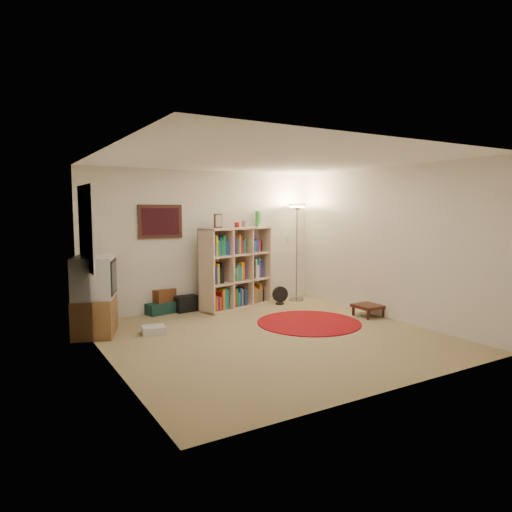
{
  "coord_description": "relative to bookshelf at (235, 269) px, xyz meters",
  "views": [
    {
      "loc": [
        -3.43,
        -5.36,
        1.83
      ],
      "look_at": [
        0.1,
        0.6,
        1.1
      ],
      "focal_mm": 32.0,
      "sensor_mm": 36.0,
      "label": 1
    }
  ],
  "objects": [
    {
      "name": "room",
      "position": [
        -0.52,
        -1.92,
        0.54
      ],
      "size": [
        4.54,
        4.54,
        2.54
      ],
      "color": "#927D55",
      "rests_on": "ground"
    },
    {
      "name": "suitcase",
      "position": [
        -1.32,
        0.28,
        -0.62
      ],
      "size": [
        0.67,
        0.51,
        0.19
      ],
      "rotation": [
        0.0,
        0.0,
        0.22
      ],
      "color": "#12312C",
      "rests_on": "ground"
    },
    {
      "name": "paper_towel",
      "position": [
        -0.44,
        0.24,
        -0.59
      ],
      "size": [
        0.14,
        0.14,
        0.25
      ],
      "rotation": [
        0.0,
        0.0,
        -0.19
      ],
      "color": "white",
      "rests_on": "ground"
    },
    {
      "name": "duffel_bag",
      "position": [
        -0.91,
        0.21,
        -0.58
      ],
      "size": [
        0.44,
        0.38,
        0.28
      ],
      "rotation": [
        0.0,
        0.0,
        0.13
      ],
      "color": "black",
      "rests_on": "ground"
    },
    {
      "name": "red_rug",
      "position": [
        0.47,
        -1.62,
        -0.71
      ],
      "size": [
        1.66,
        1.66,
        0.01
      ],
      "color": "maroon",
      "rests_on": "ground"
    },
    {
      "name": "wicker_basket",
      "position": [
        -1.28,
        0.31,
        -0.41
      ],
      "size": [
        0.46,
        0.39,
        0.22
      ],
      "rotation": [
        0.0,
        0.0,
        0.34
      ],
      "color": "#5F2E17",
      "rests_on": "suitcase"
    },
    {
      "name": "side_table",
      "position": [
        1.61,
        -1.78,
        -0.55
      ],
      "size": [
        0.44,
        0.44,
        0.2
      ],
      "rotation": [
        0.0,
        0.0,
        -0.0
      ],
      "color": "#351912",
      "rests_on": "ground"
    },
    {
      "name": "dvd_box",
      "position": [
        -1.87,
        -0.95,
        -0.66
      ],
      "size": [
        0.37,
        0.33,
        0.11
      ],
      "rotation": [
        0.0,
        0.0,
        -0.2
      ],
      "color": "silver",
      "rests_on": "ground"
    },
    {
      "name": "tv_stand",
      "position": [
        -2.6,
        -0.58,
        -0.17
      ],
      "size": [
        0.78,
        0.92,
        1.14
      ],
      "rotation": [
        0.0,
        0.0,
        -0.36
      ],
      "color": "brown",
      "rests_on": "ground"
    },
    {
      "name": "bookshelf",
      "position": [
        0.0,
        0.0,
        0.0
      ],
      "size": [
        1.54,
        0.81,
        1.77
      ],
      "rotation": [
        0.0,
        0.0,
        0.28
      ],
      "color": "#D5AF8E",
      "rests_on": "ground"
    },
    {
      "name": "floor_lamp",
      "position": [
        1.35,
        -0.05,
        0.87
      ],
      "size": [
        0.48,
        0.48,
        1.91
      ],
      "rotation": [
        0.0,
        0.0,
        0.37
      ],
      "color": "#99989C",
      "rests_on": "ground"
    },
    {
      "name": "floor_fan",
      "position": [
        0.86,
        -0.21,
        -0.54
      ],
      "size": [
        0.31,
        0.19,
        0.35
      ],
      "rotation": [
        0.0,
        0.0,
        -0.19
      ],
      "color": "black",
      "rests_on": "ground"
    }
  ]
}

